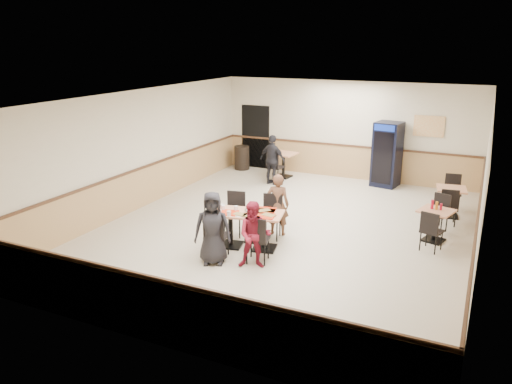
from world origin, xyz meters
The scene contains 20 objects.
ground centered at (0.00, 0.00, 0.00)m, with size 10.00×10.00×0.00m, color beige.
room_shell centered at (1.78, 2.55, 0.58)m, with size 10.00×10.00×10.00m.
main_table centered at (-0.33, -1.32, 0.52)m, with size 1.56×1.00×0.78m.
main_chairs centered at (-0.38, -1.33, 0.49)m, with size 1.60×1.92×0.98m.
diner_woman_left centered at (-0.60, -2.27, 0.72)m, with size 0.70×0.46×1.44m, color black.
diner_woman_right centered at (0.21, -2.10, 0.65)m, with size 0.64×0.50×1.31m, color maroon.
diner_man_opposite centered at (-0.05, -0.36, 0.70)m, with size 0.51×0.33×1.39m, color brown.
lone_diner centered at (-1.76, 3.32, 0.75)m, with size 0.88×0.36×1.49m, color black.
tabletop_clutter centered at (-0.27, -1.33, 0.80)m, with size 1.29×0.92×0.12m.
side_table_near centered at (3.16, 0.71, 0.47)m, with size 0.81×0.81×0.70m.
side_table_near_chair_south centered at (3.16, 0.15, 0.44)m, with size 0.41×0.41×0.89m, color black, non-canonical shape.
side_table_near_chair_north centered at (3.16, 1.27, 0.44)m, with size 0.41×0.41×0.89m, color black, non-canonical shape.
side_table_far centered at (3.32, 2.51, 0.48)m, with size 0.77×0.77×0.73m.
side_table_far_chair_south centered at (3.32, 1.93, 0.46)m, with size 0.43×0.43×0.92m, color black, non-canonical shape.
side_table_far_chair_north centered at (3.32, 3.09, 0.46)m, with size 0.43×0.43×0.92m, color black, non-canonical shape.
condiment_caddy centered at (3.13, 0.76, 0.79)m, with size 0.23×0.06×0.20m.
back_table centered at (-1.76, 4.20, 0.52)m, with size 0.81×0.81×0.78m.
back_table_chair_lone centered at (-1.76, 3.58, 0.49)m, with size 0.46×0.46×0.99m, color black, non-canonical shape.
pepsi_cooler centered at (1.35, 4.59, 0.95)m, with size 0.83×0.83×1.90m.
trash_bin centered at (-3.40, 4.55, 0.39)m, with size 0.50×0.50×0.79m, color black.
Camera 1 is at (3.93, -9.99, 4.17)m, focal length 35.00 mm.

